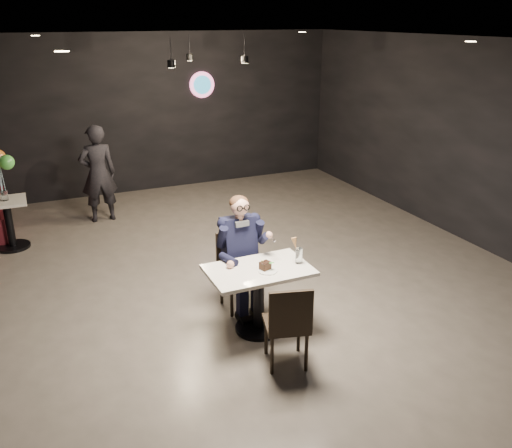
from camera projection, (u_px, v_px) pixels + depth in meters
name	position (u px, v px, depth m)	size (l,w,h in m)	color
floor	(257.00, 278.00, 7.21)	(9.00, 9.00, 0.00)	#70655D
wall_sign	(202.00, 85.00, 10.61)	(0.50, 0.06, 0.50)	pink
pendant_lights	(201.00, 44.00, 7.88)	(1.40, 1.20, 0.36)	black
main_table	(259.00, 300.00, 5.90)	(1.10, 0.70, 0.75)	white
chair_far	(240.00, 272.00, 6.34)	(0.42, 0.46, 0.92)	black
chair_near	(286.00, 322.00, 5.31)	(0.42, 0.46, 0.92)	black
seated_man	(239.00, 252.00, 6.25)	(0.60, 0.80, 1.44)	black
dessert_plate	(268.00, 271.00, 5.71)	(0.21, 0.21, 0.01)	white
cake_slice	(265.00, 266.00, 5.72)	(0.11, 0.09, 0.08)	black
mint_leaf	(272.00, 263.00, 5.69)	(0.06, 0.04, 0.01)	green
sundae_glass	(299.00, 256.00, 5.87)	(0.08, 0.08, 0.17)	silver
wafer_cone	(295.00, 243.00, 5.79)	(0.06, 0.06, 0.13)	tan
side_table	(10.00, 225.00, 8.04)	(0.57, 0.57, 0.71)	white
balloon_vase	(4.00, 195.00, 7.87)	(0.10, 0.10, 0.15)	silver
balloon_bunch	(0.00, 169.00, 7.73)	(0.39, 0.39, 0.64)	yellow
passerby	(98.00, 174.00, 8.98)	(0.60, 0.39, 1.64)	black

